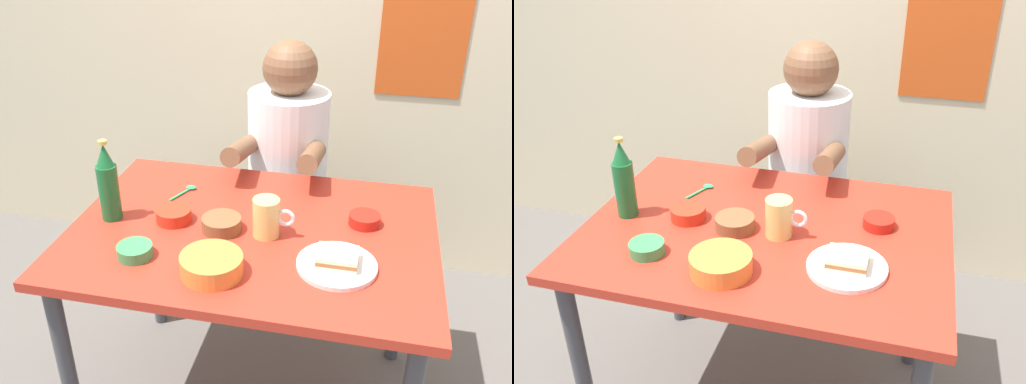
% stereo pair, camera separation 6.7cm
% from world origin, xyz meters
% --- Properties ---
extents(dining_table, '(1.10, 0.80, 0.74)m').
position_xyz_m(dining_table, '(0.00, 0.00, 0.65)').
color(dining_table, '#B72D1E').
rests_on(dining_table, ground).
extents(stool, '(0.34, 0.34, 0.45)m').
position_xyz_m(stool, '(-0.00, 0.63, 0.35)').
color(stool, '#4C4C51').
rests_on(stool, ground).
extents(person_seated, '(0.33, 0.56, 0.72)m').
position_xyz_m(person_seated, '(-0.00, 0.62, 0.77)').
color(person_seated, white).
rests_on(person_seated, stool).
extents(plate_orange, '(0.22, 0.22, 0.01)m').
position_xyz_m(plate_orange, '(0.27, -0.14, 0.75)').
color(plate_orange, silver).
rests_on(plate_orange, dining_table).
extents(sandwich, '(0.11, 0.09, 0.04)m').
position_xyz_m(sandwich, '(0.27, -0.14, 0.77)').
color(sandwich, beige).
rests_on(sandwich, plate_orange).
extents(beer_mug, '(0.13, 0.08, 0.12)m').
position_xyz_m(beer_mug, '(0.05, -0.03, 0.80)').
color(beer_mug, '#D1BC66').
rests_on(beer_mug, dining_table).
extents(beer_bottle, '(0.06, 0.06, 0.26)m').
position_xyz_m(beer_bottle, '(-0.44, -0.03, 0.86)').
color(beer_bottle, '#19602D').
rests_on(beer_bottle, dining_table).
extents(sauce_bowl_chili, '(0.11, 0.11, 0.04)m').
position_xyz_m(sauce_bowl_chili, '(-0.25, -0.01, 0.76)').
color(sauce_bowl_chili, red).
rests_on(sauce_bowl_chili, dining_table).
extents(soup_bowl_orange, '(0.17, 0.17, 0.05)m').
position_xyz_m(soup_bowl_orange, '(-0.05, -0.24, 0.77)').
color(soup_bowl_orange, orange).
rests_on(soup_bowl_orange, dining_table).
extents(condiment_bowl_brown, '(0.12, 0.12, 0.04)m').
position_xyz_m(condiment_bowl_brown, '(-0.09, -0.03, 0.76)').
color(condiment_bowl_brown, brown).
rests_on(condiment_bowl_brown, dining_table).
extents(dip_bowl_green, '(0.10, 0.10, 0.03)m').
position_xyz_m(dip_bowl_green, '(-0.29, -0.22, 0.76)').
color(dip_bowl_green, '#388C4C').
rests_on(dip_bowl_green, dining_table).
extents(sambal_bowl_red, '(0.10, 0.10, 0.03)m').
position_xyz_m(sambal_bowl_red, '(0.33, 0.10, 0.76)').
color(sambal_bowl_red, '#B21E14').
rests_on(sambal_bowl_red, dining_table).
extents(spoon, '(0.06, 0.12, 0.01)m').
position_xyz_m(spoon, '(-0.27, 0.18, 0.75)').
color(spoon, '#26A559').
rests_on(spoon, dining_table).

